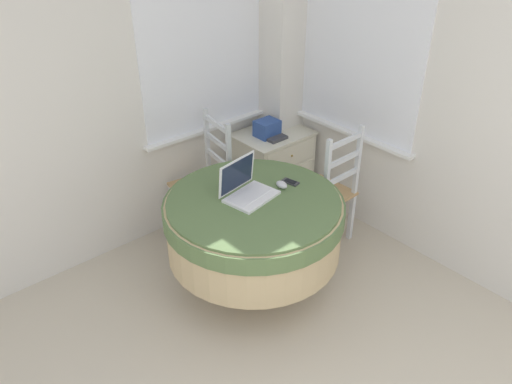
% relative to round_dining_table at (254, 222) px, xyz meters
% --- Properties ---
extents(corner_room_shell, '(4.51, 5.00, 2.55)m').
position_rel_round_dining_table_xyz_m(corner_room_shell, '(0.33, -0.07, 0.71)').
color(corner_room_shell, silver).
rests_on(corner_room_shell, ground_plane).
extents(round_dining_table, '(1.17, 1.17, 0.74)m').
position_rel_round_dining_table_xyz_m(round_dining_table, '(0.00, 0.00, 0.00)').
color(round_dining_table, '#4C3D2D').
rests_on(round_dining_table, ground_plane).
extents(laptop, '(0.36, 0.30, 0.24)m').
position_rel_round_dining_table_xyz_m(laptop, '(-0.00, 0.07, 0.23)').
color(laptop, white).
rests_on(laptop, round_dining_table).
extents(computer_mouse, '(0.06, 0.09, 0.05)m').
position_rel_round_dining_table_xyz_m(computer_mouse, '(0.24, -0.01, 0.20)').
color(computer_mouse, silver).
rests_on(computer_mouse, round_dining_table).
extents(cell_phone, '(0.08, 0.13, 0.01)m').
position_rel_round_dining_table_xyz_m(cell_phone, '(0.33, 0.00, 0.18)').
color(cell_phone, '#2D2D33').
rests_on(cell_phone, round_dining_table).
extents(dining_chair_near_back_window, '(0.45, 0.46, 0.99)m').
position_rel_round_dining_table_xyz_m(dining_chair_near_back_window, '(0.17, 0.78, -0.11)').
color(dining_chair_near_back_window, tan).
rests_on(dining_chair_near_back_window, ground_plane).
extents(dining_chair_near_right_window, '(0.41, 0.40, 0.99)m').
position_rel_round_dining_table_xyz_m(dining_chair_near_right_window, '(0.80, 0.06, -0.11)').
color(dining_chair_near_right_window, tan).
rests_on(dining_chair_near_right_window, ground_plane).
extents(corner_cabinet, '(0.62, 0.48, 0.66)m').
position_rel_round_dining_table_xyz_m(corner_cabinet, '(0.90, 0.79, -0.24)').
color(corner_cabinet, silver).
rests_on(corner_cabinet, ground_plane).
extents(storage_box, '(0.19, 0.16, 0.14)m').
position_rel_round_dining_table_xyz_m(storage_box, '(0.83, 0.79, 0.16)').
color(storage_box, '#2D4C93').
rests_on(storage_box, corner_cabinet).
extents(book_on_cabinet, '(0.17, 0.21, 0.02)m').
position_rel_round_dining_table_xyz_m(book_on_cabinet, '(0.84, 0.74, 0.11)').
color(book_on_cabinet, '#3F3F44').
rests_on(book_on_cabinet, corner_cabinet).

